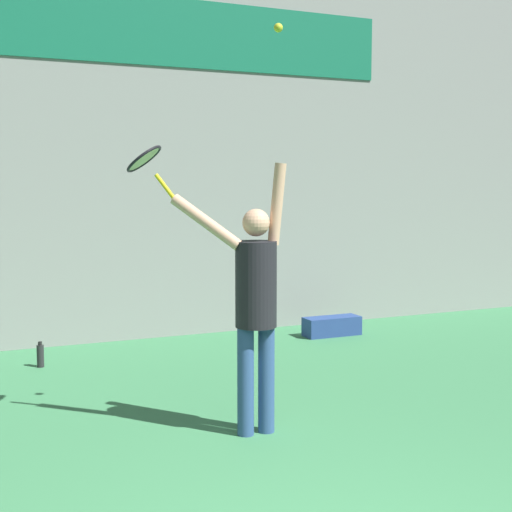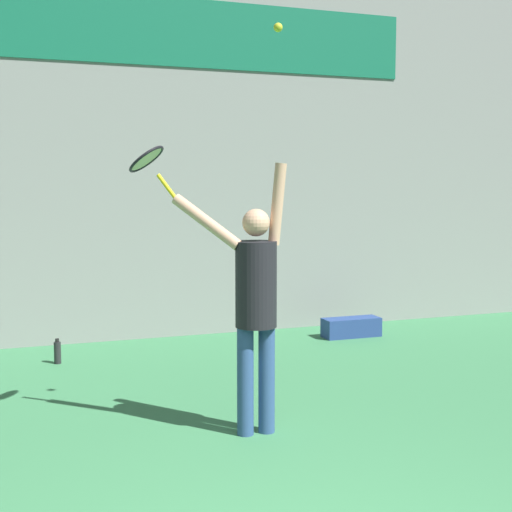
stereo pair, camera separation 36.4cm
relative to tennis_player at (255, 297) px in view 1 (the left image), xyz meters
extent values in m
cube|color=gray|center=(-0.55, 3.81, 1.41)|extent=(18.00, 0.10, 5.00)
cube|color=#146B4C|center=(-0.55, 3.75, 2.76)|extent=(7.95, 0.02, 0.85)
cylinder|color=#2D4C7F|center=(-0.08, -0.01, -0.66)|extent=(0.13, 0.13, 0.85)
cylinder|color=#2D4C7F|center=(0.10, -0.01, -0.66)|extent=(0.13, 0.13, 0.85)
cylinder|color=black|center=(0.01, -0.01, 0.10)|extent=(0.32, 0.32, 0.67)
sphere|color=#D8A884|center=(0.01, -0.01, 0.58)|extent=(0.21, 0.21, 0.21)
cylinder|color=#D8A884|center=(0.18, -0.02, 0.72)|extent=(0.17, 0.16, 0.64)
cylinder|color=#D8A884|center=(-0.34, 0.16, 0.58)|extent=(0.50, 0.43, 0.43)
cylinder|color=yellow|center=(-0.60, 0.36, 0.85)|extent=(0.16, 0.11, 0.21)
torus|color=black|center=(-0.74, 0.45, 1.07)|extent=(0.40, 0.42, 0.22)
cylinder|color=beige|center=(-0.74, 0.45, 1.07)|extent=(0.34, 0.36, 0.17)
sphere|color=#CCDB2D|center=(0.15, -0.10, 2.03)|extent=(0.07, 0.07, 0.07)
cylinder|color=#262628|center=(-1.30, 2.81, -0.97)|extent=(0.08, 0.08, 0.24)
cylinder|color=black|center=(-1.30, 2.81, -0.83)|extent=(0.04, 0.04, 0.04)
cube|color=navy|center=(2.39, 2.98, -0.97)|extent=(0.75, 0.28, 0.24)
camera|label=1|loc=(-2.18, -5.01, 0.86)|focal=50.00mm
camera|label=2|loc=(-1.84, -5.14, 0.86)|focal=50.00mm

